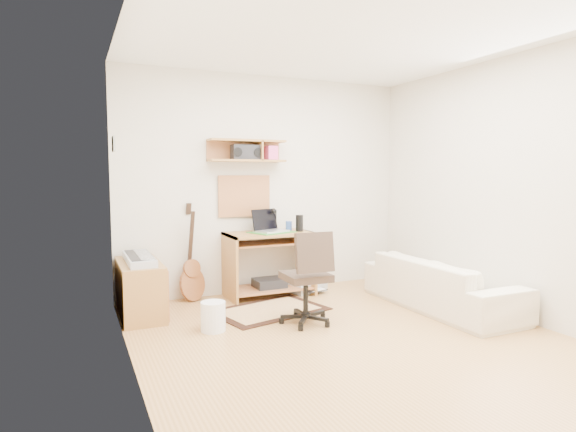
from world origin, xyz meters
name	(u,v)px	position (x,y,z in m)	size (l,w,h in m)	color
floor	(354,341)	(0.00, 0.00, -0.01)	(3.60, 4.00, 0.01)	tan
ceiling	(358,29)	(0.00, 0.00, 2.60)	(3.60, 4.00, 0.01)	white
back_wall	(267,185)	(0.00, 2.00, 1.30)	(3.60, 0.01, 2.60)	beige
left_wall	(131,194)	(-1.80, 0.00, 1.30)	(0.01, 4.00, 2.60)	beige
right_wall	(511,187)	(1.80, 0.00, 1.30)	(0.01, 4.00, 2.60)	beige
wall_shelf	(247,151)	(-0.30, 1.88, 1.70)	(0.90, 0.25, 0.26)	#A8753B
cork_board	(244,196)	(-0.30, 1.98, 1.17)	(0.64, 0.03, 0.49)	tan
wall_photo	(114,144)	(-1.79, 1.50, 1.72)	(0.02, 0.20, 0.15)	#4C8CBF
desk	(269,264)	(-0.09, 1.73, 0.38)	(1.00, 0.55, 0.75)	#A8753B
laptop	(271,221)	(-0.06, 1.71, 0.89)	(0.36, 0.36, 0.27)	silver
speaker	(299,223)	(0.28, 1.68, 0.85)	(0.09, 0.09, 0.20)	black
desk_lamp	(276,220)	(0.06, 1.87, 0.88)	(0.09, 0.09, 0.26)	black
pencil_cup	(289,226)	(0.21, 1.83, 0.81)	(0.08, 0.08, 0.11)	#3656A2
boombox	(246,152)	(-0.32, 1.87, 1.68)	(0.34, 0.15, 0.17)	black
rug	(269,310)	(-0.33, 1.14, 0.01)	(1.13, 0.75, 0.02)	beige
task_chair	(306,277)	(-0.17, 0.61, 0.46)	(0.47, 0.47, 0.91)	#33271E
cabinet	(140,289)	(-1.58, 1.52, 0.28)	(0.40, 0.90, 0.55)	#A8753B
music_keyboard	(139,259)	(-1.58, 1.52, 0.58)	(0.25, 0.79, 0.07)	#B2B5BA
guitar	(192,252)	(-0.97, 1.86, 0.56)	(0.30, 0.19, 1.11)	brown
waste_basket	(213,316)	(-1.04, 0.75, 0.14)	(0.23, 0.23, 0.27)	white
printer	(305,284)	(0.40, 1.74, 0.09)	(0.43, 0.34, 0.16)	#A5A8AA
sofa	(441,275)	(1.38, 0.48, 0.36)	(1.83, 0.53, 0.72)	beige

